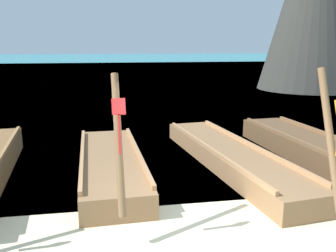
{
  "coord_description": "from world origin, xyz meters",
  "views": [
    {
      "loc": [
        -1.47,
        -5.25,
        3.09
      ],
      "look_at": [
        0.0,
        3.31,
        1.14
      ],
      "focal_mm": 39.02,
      "sensor_mm": 36.0,
      "label": 1
    }
  ],
  "objects": [
    {
      "name": "longtail_boat_orange_ribbon",
      "position": [
        1.65,
        3.34,
        0.26
      ],
      "size": [
        2.06,
        7.19,
        2.73
      ],
      "color": "olive",
      "rests_on": "ground"
    },
    {
      "name": "longtail_boat_turquoise_ribbon",
      "position": [
        4.04,
        3.17,
        0.31
      ],
      "size": [
        1.79,
        7.15,
        2.77
      ],
      "color": "brown",
      "rests_on": "ground"
    },
    {
      "name": "sea_water",
      "position": [
        0.0,
        61.31,
        0.0
      ],
      "size": [
        120.0,
        120.0,
        0.0
      ],
      "primitive_type": "plane",
      "color": "teal",
      "rests_on": "ground"
    },
    {
      "name": "longtail_boat_red_ribbon",
      "position": [
        -1.41,
        3.21,
        0.27
      ],
      "size": [
        1.6,
        5.92,
        2.64
      ],
      "color": "olive",
      "rests_on": "ground"
    },
    {
      "name": "ground",
      "position": [
        0.0,
        0.0,
        0.0
      ],
      "size": [
        120.0,
        120.0,
        0.0
      ],
      "primitive_type": "plane",
      "color": "beige"
    }
  ]
}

